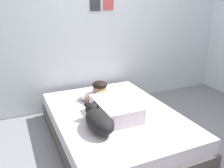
# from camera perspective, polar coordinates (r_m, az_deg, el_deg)

# --- Properties ---
(ground_plane) EXTENTS (12.82, 12.82, 0.00)m
(ground_plane) POSITION_cam_1_polar(r_m,az_deg,el_deg) (2.91, 8.95, -14.81)
(ground_plane) COLOR gray
(back_wall) EXTENTS (4.41, 0.12, 2.50)m
(back_wall) POSITION_cam_1_polar(r_m,az_deg,el_deg) (3.77, -2.80, 13.74)
(back_wall) COLOR silver
(back_wall) RESTS_ON ground
(bed) EXTENTS (1.42, 1.98, 0.35)m
(bed) POSITION_cam_1_polar(r_m,az_deg,el_deg) (2.98, 0.59, -9.75)
(bed) COLOR #4C4742
(bed) RESTS_ON ground
(pillow) EXTENTS (0.52, 0.32, 0.11)m
(pillow) POSITION_cam_1_polar(r_m,az_deg,el_deg) (3.29, -3.42, -2.45)
(pillow) COLOR silver
(pillow) RESTS_ON bed
(person_lying) EXTENTS (0.43, 0.92, 0.27)m
(person_lying) POSITION_cam_1_polar(r_m,az_deg,el_deg) (2.89, -0.28, -4.52)
(person_lying) COLOR silver
(person_lying) RESTS_ON bed
(dog) EXTENTS (0.26, 0.57, 0.21)m
(dog) POSITION_cam_1_polar(r_m,az_deg,el_deg) (2.52, -3.23, -8.37)
(dog) COLOR black
(dog) RESTS_ON bed
(coffee_cup) EXTENTS (0.12, 0.09, 0.07)m
(coffee_cup) POSITION_cam_1_polar(r_m,az_deg,el_deg) (3.27, 1.13, -2.86)
(coffee_cup) COLOR #D84C47
(coffee_cup) RESTS_ON bed
(cell_phone) EXTENTS (0.07, 0.14, 0.01)m
(cell_phone) POSITION_cam_1_polar(r_m,az_deg,el_deg) (2.97, -1.10, -5.99)
(cell_phone) COLOR black
(cell_phone) RESTS_ON bed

